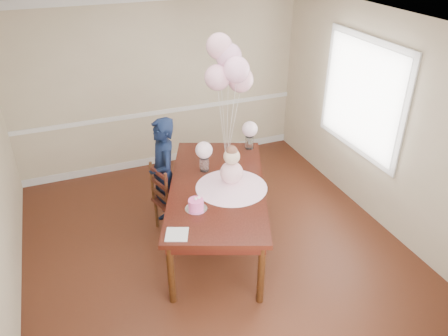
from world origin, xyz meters
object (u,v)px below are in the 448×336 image
dining_table_top (217,187)px  woman (164,175)px  birthday_cake (196,204)px  dining_chair_seat (174,200)px

dining_table_top → woman: bearing=153.9°
woman → dining_table_top: bearing=43.2°
birthday_cake → dining_chair_seat: birthday_cake is taller
dining_table_top → dining_chair_seat: dining_table_top is taller
dining_chair_seat → woman: size_ratio=0.28×
dining_table_top → birthday_cake: (-0.39, -0.38, 0.09)m
birthday_cake → woman: size_ratio=0.11×
dining_table_top → birthday_cake: size_ratio=13.33×
dining_table_top → dining_chair_seat: size_ratio=5.22×
dining_chair_seat → woman: (-0.08, 0.12, 0.33)m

